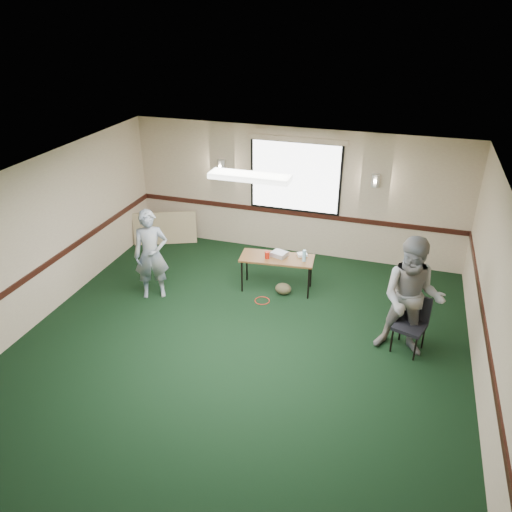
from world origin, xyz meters
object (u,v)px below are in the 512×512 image
(folding_table, at_px, (277,260))
(person_right, at_px, (412,298))
(person_left, at_px, (151,255))
(projector, at_px, (279,254))
(conference_chair, at_px, (413,319))

(folding_table, bearing_deg, person_right, -32.62)
(person_left, xyz_separation_m, person_right, (4.50, -0.33, 0.12))
(person_left, relative_size, person_right, 0.87)
(projector, distance_m, conference_chair, 2.71)
(projector, height_order, person_left, person_left)
(conference_chair, relative_size, person_right, 0.47)
(projector, distance_m, person_right, 2.71)
(projector, relative_size, conference_chair, 0.29)
(projector, relative_size, person_right, 0.14)
(person_left, bearing_deg, projector, -2.95)
(projector, bearing_deg, conference_chair, -8.29)
(folding_table, relative_size, person_left, 0.83)
(projector, distance_m, person_left, 2.33)
(folding_table, relative_size, projector, 5.29)
(conference_chair, bearing_deg, person_left, -164.59)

